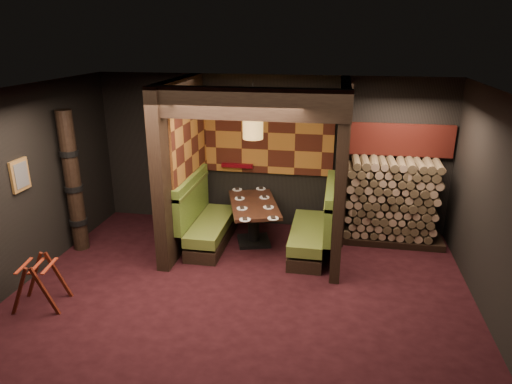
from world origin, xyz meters
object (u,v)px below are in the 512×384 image
(luggage_rack, at_px, (39,281))
(dining_table, at_px, (254,216))
(booth_bench_left, at_px, (206,223))
(totem_column, at_px, (73,183))
(booth_bench_right, at_px, (314,231))
(firewood_stack, at_px, (395,202))
(pendant_lamp, at_px, (253,125))

(luggage_rack, bearing_deg, dining_table, 44.50)
(booth_bench_left, distance_m, totem_column, 2.30)
(booth_bench_left, height_order, dining_table, booth_bench_left)
(booth_bench_right, height_order, firewood_stack, firewood_stack)
(firewood_stack, bearing_deg, booth_bench_left, -167.83)
(booth_bench_right, bearing_deg, luggage_rack, -147.54)
(dining_table, bearing_deg, booth_bench_left, -167.33)
(dining_table, bearing_deg, luggage_rack, -135.50)
(booth_bench_left, height_order, firewood_stack, firewood_stack)
(dining_table, distance_m, firewood_stack, 2.49)
(pendant_lamp, distance_m, totem_column, 3.14)
(booth_bench_left, bearing_deg, firewood_stack, 12.17)
(firewood_stack, bearing_deg, totem_column, -166.81)
(dining_table, distance_m, pendant_lamp, 1.61)
(dining_table, height_order, totem_column, totem_column)
(luggage_rack, distance_m, firewood_stack, 5.76)
(booth_bench_left, bearing_deg, dining_table, 12.67)
(firewood_stack, bearing_deg, booth_bench_right, -152.65)
(firewood_stack, bearing_deg, dining_table, -168.00)
(booth_bench_right, height_order, totem_column, totem_column)
(pendant_lamp, height_order, totem_column, pendant_lamp)
(pendant_lamp, xyz_separation_m, totem_column, (-2.91, -0.69, -0.94))
(pendant_lamp, bearing_deg, dining_table, 90.00)
(luggage_rack, xyz_separation_m, firewood_stack, (4.92, 2.97, 0.38))
(dining_table, height_order, firewood_stack, firewood_stack)
(booth_bench_left, height_order, pendant_lamp, pendant_lamp)
(booth_bench_left, bearing_deg, booth_bench_right, 0.00)
(booth_bench_right, bearing_deg, pendant_lamp, 172.81)
(totem_column, xyz_separation_m, firewood_stack, (5.33, 1.25, -0.44))
(pendant_lamp, xyz_separation_m, firewood_stack, (2.42, 0.56, -1.38))
(booth_bench_right, distance_m, pendant_lamp, 2.04)
(dining_table, xyz_separation_m, luggage_rack, (-2.50, -2.45, -0.15))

